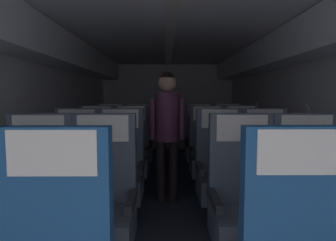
{
  "coord_description": "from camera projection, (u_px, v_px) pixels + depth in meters",
  "views": [
    {
      "loc": [
        -0.06,
        0.38,
        1.3
      ],
      "look_at": [
        -0.02,
        4.84,
        0.92
      ],
      "focal_mm": 30.45,
      "sensor_mm": 36.0,
      "label": 1
    }
  ],
  "objects": [
    {
      "name": "seat_b_left_aisle",
      "position": [
        102.0,
        207.0,
        2.09
      ],
      "size": [
        0.51,
        0.51,
        1.17
      ],
      "color": "#38383D",
      "rests_on": "ground"
    },
    {
      "name": "seat_d_left_window",
      "position": [
        96.0,
        155.0,
        3.95
      ],
      "size": [
        0.51,
        0.51,
        1.17
      ],
      "color": "#38383D",
      "rests_on": "ground"
    },
    {
      "name": "seat_b_right_aisle",
      "position": [
        310.0,
        206.0,
        2.09
      ],
      "size": [
        0.51,
        0.51,
        1.17
      ],
      "color": "#38383D",
      "rests_on": "ground"
    },
    {
      "name": "flight_attendant",
      "position": [
        167.0,
        122.0,
        3.48
      ],
      "size": [
        0.43,
        0.28,
        1.6
      ],
      "rotation": [
        0.0,
        0.0,
        2.89
      ],
      "color": "black",
      "rests_on": "ground"
    },
    {
      "name": "seat_e_right_window",
      "position": [
        199.0,
        143.0,
        4.88
      ],
      "size": [
        0.51,
        0.51,
        1.17
      ],
      "color": "#38383D",
      "rests_on": "ground"
    },
    {
      "name": "seat_e_left_aisle",
      "position": [
        138.0,
        144.0,
        4.87
      ],
      "size": [
        0.51,
        0.51,
        1.17
      ],
      "color": "#38383D",
      "rests_on": "ground"
    },
    {
      "name": "seat_c_right_window",
      "position": [
        220.0,
        173.0,
        3.01
      ],
      "size": [
        0.51,
        0.51,
        1.17
      ],
      "color": "#38383D",
      "rests_on": "ground"
    },
    {
      "name": "seat_c_left_aisle",
      "position": [
        120.0,
        173.0,
        3.01
      ],
      "size": [
        0.51,
        0.51,
        1.17
      ],
      "color": "#38383D",
      "rests_on": "ground"
    },
    {
      "name": "seat_d_right_window",
      "position": [
        207.0,
        155.0,
        3.94
      ],
      "size": [
        0.51,
        0.51,
        1.17
      ],
      "color": "#38383D",
      "rests_on": "ground"
    },
    {
      "name": "seat_c_left_window",
      "position": [
        75.0,
        173.0,
        3.0
      ],
      "size": [
        0.51,
        0.51,
        1.17
      ],
      "color": "#38383D",
      "rests_on": "ground"
    },
    {
      "name": "seat_d_left_aisle",
      "position": [
        131.0,
        155.0,
        3.94
      ],
      "size": [
        0.51,
        0.51,
        1.17
      ],
      "color": "#38383D",
      "rests_on": "ground"
    },
    {
      "name": "fuselage_shell",
      "position": [
        170.0,
        76.0,
        3.51
      ],
      "size": [
        3.3,
        7.42,
        2.12
      ],
      "color": "silver",
      "rests_on": "ground"
    },
    {
      "name": "seat_b_left_window",
      "position": [
        36.0,
        207.0,
        2.08
      ],
      "size": [
        0.51,
        0.51,
        1.17
      ],
      "color": "#38383D",
      "rests_on": "ground"
    },
    {
      "name": "seat_e_right_aisle",
      "position": [
        228.0,
        143.0,
        4.88
      ],
      "size": [
        0.51,
        0.51,
        1.17
      ],
      "color": "#38383D",
      "rests_on": "ground"
    },
    {
      "name": "ground",
      "position": [
        170.0,
        206.0,
        3.4
      ],
      "size": [
        3.42,
        7.77,
        0.02
      ],
      "primitive_type": "cube",
      "color": "#2D3342"
    },
    {
      "name": "seat_b_right_window",
      "position": [
        244.0,
        206.0,
        2.11
      ],
      "size": [
        0.51,
        0.51,
        1.17
      ],
      "color": "#38383D",
      "rests_on": "ground"
    },
    {
      "name": "seat_d_right_aisle",
      "position": [
        242.0,
        154.0,
        3.96
      ],
      "size": [
        0.51,
        0.51,
        1.17
      ],
      "color": "#38383D",
      "rests_on": "ground"
    },
    {
      "name": "seat_e_left_window",
      "position": [
        110.0,
        144.0,
        4.85
      ],
      "size": [
        0.51,
        0.51,
        1.17
      ],
      "color": "#38383D",
      "rests_on": "ground"
    },
    {
      "name": "seat_c_right_aisle",
      "position": [
        266.0,
        173.0,
        3.02
      ],
      "size": [
        0.51,
        0.51,
        1.17
      ],
      "color": "#38383D",
      "rests_on": "ground"
    }
  ]
}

